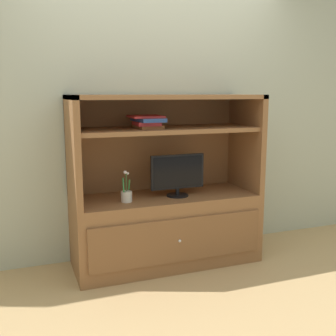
{
  "coord_description": "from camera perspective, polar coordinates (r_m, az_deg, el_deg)",
  "views": [
    {
      "loc": [
        -1.19,
        -2.83,
        1.48
      ],
      "look_at": [
        0.0,
        0.35,
        0.86
      ],
      "focal_mm": 43.54,
      "sensor_mm": 36.0,
      "label": 1
    }
  ],
  "objects": [
    {
      "name": "ground_plane",
      "position": [
        3.41,
        2.14,
        -15.4
      ],
      "size": [
        8.0,
        8.0,
        0.0
      ],
      "primitive_type": "plane",
      "color": "tan"
    },
    {
      "name": "painted_rear_wall",
      "position": [
        3.77,
        -2.16,
        9.15
      ],
      "size": [
        6.0,
        0.1,
        2.8
      ],
      "primitive_type": "cube",
      "color": "#ADB29E",
      "rests_on": "ground_plane"
    },
    {
      "name": "media_console",
      "position": [
        3.59,
        -0.32,
        -5.94
      ],
      "size": [
        1.61,
        0.63,
        1.47
      ],
      "color": "brown",
      "rests_on": "ground_plane"
    },
    {
      "name": "tv_monitor",
      "position": [
        3.48,
        1.35,
        -0.88
      ],
      "size": [
        0.48,
        0.19,
        0.36
      ],
      "color": "black",
      "rests_on": "media_console"
    },
    {
      "name": "potted_plant",
      "position": [
        3.34,
        -5.84,
        -3.81
      ],
      "size": [
        0.09,
        0.1,
        0.26
      ],
      "color": "beige",
      "rests_on": "media_console"
    },
    {
      "name": "magazine_stack",
      "position": [
        3.39,
        -2.95,
        6.55
      ],
      "size": [
        0.27,
        0.34,
        0.1
      ],
      "color": "#A56638",
      "rests_on": "media_console"
    }
  ]
}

